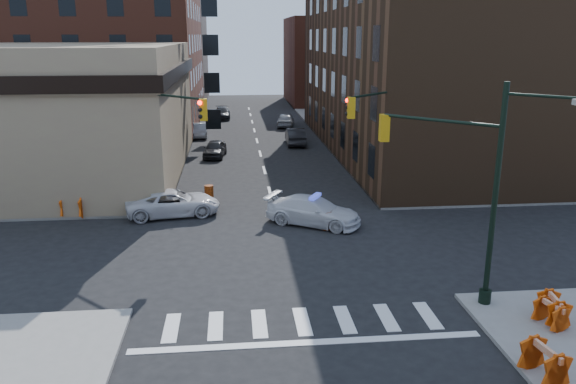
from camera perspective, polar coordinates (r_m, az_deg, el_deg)
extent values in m
plane|color=black|center=(26.17, -0.38, -5.90)|extent=(140.00, 140.00, 0.00)
cube|color=gray|center=(61.40, -25.46, 5.21)|extent=(34.00, 54.50, 0.15)
cube|color=gray|center=(63.05, 18.11, 6.19)|extent=(34.00, 54.50, 0.15)
cube|color=#8A7A5A|center=(43.63, -25.63, 7.41)|extent=(22.00, 22.00, 9.00)
cube|color=brown|center=(66.31, -20.78, 16.76)|extent=(25.00, 25.00, 24.00)
cube|color=#462E1C|center=(49.23, 12.66, 12.25)|extent=(14.00, 34.00, 14.00)
cube|color=brown|center=(87.34, -15.20, 14.09)|extent=(20.00, 18.00, 16.00)
cube|color=brown|center=(83.90, 5.65, 13.13)|extent=(16.00, 16.00, 12.00)
cylinder|color=black|center=(20.82, 20.29, -0.57)|extent=(0.20, 0.20, 8.00)
cylinder|color=black|center=(22.10, 19.36, -9.95)|extent=(0.44, 0.44, 0.50)
cylinder|color=black|center=(21.11, 15.16, 7.03)|extent=(3.27, 3.27, 0.12)
cube|color=#BF8C0C|center=(22.19, 9.76, 6.44)|extent=(0.35, 0.35, 1.05)
sphere|color=#FF0C05|center=(22.33, 10.08, 7.39)|extent=(0.22, 0.22, 0.22)
sphere|color=black|center=(22.37, 10.04, 6.55)|extent=(0.22, 0.22, 0.22)
sphere|color=black|center=(22.43, 10.00, 5.72)|extent=(0.22, 0.22, 0.22)
cylinder|color=black|center=(19.83, 24.57, 8.85)|extent=(1.91, 1.91, 0.10)
cylinder|color=black|center=(31.36, -14.01, 5.15)|extent=(0.20, 0.20, 8.00)
cylinder|color=black|center=(32.23, -13.57, -1.41)|extent=(0.44, 0.44, 0.50)
cylinder|color=black|center=(29.25, -11.64, 9.52)|extent=(3.27, 3.27, 0.12)
cube|color=#BF8C0C|center=(27.61, -8.59, 8.27)|extent=(0.35, 0.35, 1.05)
sphere|color=#FF0C05|center=(27.42, -8.96, 8.94)|extent=(0.22, 0.22, 0.22)
sphere|color=black|center=(27.46, -8.93, 8.26)|extent=(0.22, 0.22, 0.22)
sphere|color=black|center=(27.50, -8.90, 7.58)|extent=(0.22, 0.22, 0.22)
cylinder|color=black|center=(32.31, 10.71, 5.65)|extent=(0.20, 0.20, 8.00)
cylinder|color=black|center=(33.15, 10.38, -0.74)|extent=(0.44, 0.44, 0.50)
cylinder|color=black|center=(30.03, 8.84, 9.81)|extent=(3.27, 3.27, 0.12)
cube|color=#BF8C0C|center=(28.19, 6.43, 8.50)|extent=(0.35, 0.35, 1.05)
sphere|color=#FF0C05|center=(28.27, 6.07, 9.24)|extent=(0.22, 0.22, 0.22)
sphere|color=black|center=(28.31, 6.05, 8.58)|extent=(0.22, 0.22, 0.22)
sphere|color=black|center=(28.35, 6.03, 7.92)|extent=(0.22, 0.22, 0.22)
cylinder|color=black|center=(51.82, 5.27, 6.53)|extent=(0.24, 0.24, 2.60)
sphere|color=#995616|center=(51.54, 5.33, 8.78)|extent=(3.00, 3.00, 3.00)
cylinder|color=black|center=(59.61, 3.82, 7.76)|extent=(0.24, 0.24, 2.60)
sphere|color=#995616|center=(59.36, 3.86, 9.72)|extent=(3.00, 3.00, 3.00)
imported|color=silver|center=(29.44, 2.60, -1.93)|extent=(5.40, 4.26, 1.46)
imported|color=silver|center=(31.53, -11.60, -1.09)|extent=(5.42, 3.19, 1.42)
imported|color=black|center=(46.22, -7.44, 4.37)|extent=(2.07, 4.11, 1.34)
imported|color=#9B9FA4|center=(55.65, -9.01, 6.20)|extent=(1.70, 4.04, 1.30)
imported|color=black|center=(67.58, -6.71, 7.96)|extent=(1.89, 4.63, 1.34)
imported|color=black|center=(51.09, 0.74, 5.67)|extent=(1.68, 4.59, 1.50)
imported|color=#9A9DA3|center=(61.31, -0.26, 7.34)|extent=(2.32, 4.54, 1.48)
imported|color=black|center=(34.53, -19.24, 0.52)|extent=(0.84, 0.82, 1.94)
imported|color=black|center=(35.38, -16.99, 1.13)|extent=(1.08, 0.89, 2.02)
imported|color=#1D222C|center=(32.73, -18.92, -0.44)|extent=(1.01, 1.02, 1.73)
cylinder|color=orange|center=(28.82, 3.97, -2.88)|extent=(0.54, 0.54, 0.95)
cylinder|color=#CB5B09|center=(33.93, -8.02, -0.12)|extent=(0.70, 0.70, 0.96)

